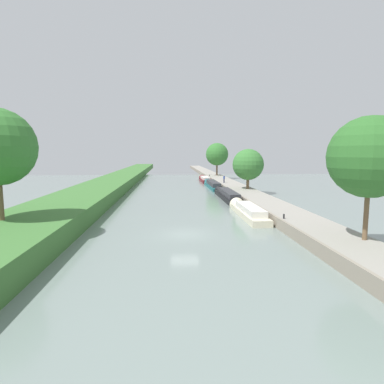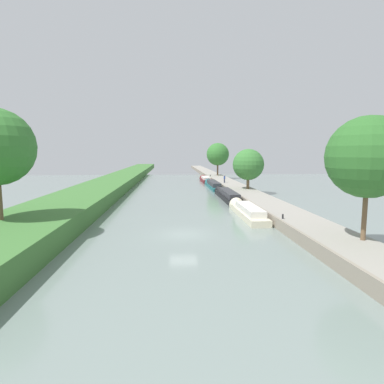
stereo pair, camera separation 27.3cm
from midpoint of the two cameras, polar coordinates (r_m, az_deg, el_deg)
The scene contains 14 objects.
ground_plane at distance 29.08m, azimuth -1.58°, elevation -7.52°, with size 160.00×160.00×0.00m, color slate.
left_grassy_bank at distance 31.22m, azimuth -26.72°, elevation -5.45°, with size 7.89×260.00×1.93m.
right_towpath at distance 31.59m, azimuth 19.79°, elevation -5.80°, with size 4.39×260.00×1.04m.
stone_quay at distance 30.73m, azimuth 15.81°, elevation -5.95°, with size 0.25×260.00×1.09m.
narrowboat_cream at distance 37.75m, azimuth 9.68°, elevation -3.37°, with size 2.06×12.20×2.02m.
narrowboat_black at distance 51.10m, azimuth 6.17°, elevation -0.55°, with size 1.95×15.74×2.05m.
narrowboat_teal at distance 67.99m, azimuth 3.54°, elevation 1.32°, with size 1.98×16.55×2.07m.
narrowboat_maroon at distance 81.82m, azimuth 2.18°, elevation 2.28°, with size 2.06×11.42×1.96m.
tree_rightbank_near at distance 25.69m, azimuth 29.00°, elevation 5.48°, with size 5.80×5.80×8.87m.
tree_rightbank_midnear at distance 56.56m, azimuth 9.88°, elevation 4.86°, with size 5.43×5.43×6.97m.
tree_rightbank_midfar at distance 89.33m, azimuth 4.42°, elevation 6.75°, with size 6.24×6.24×9.03m.
person_walking at distance 67.60m, azimuth 5.65°, elevation 2.40°, with size 0.34×0.34×1.66m.
mooring_bollard_near at distance 31.76m, azimuth 15.89°, elevation -4.21°, with size 0.16×0.16×0.45m.
mooring_bollard_far at distance 86.45m, azimuth 3.07°, elevation 2.99°, with size 0.16×0.16×0.45m.
Camera 1 is at (-1.37, -28.12, 7.29)m, focal length 29.78 mm.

